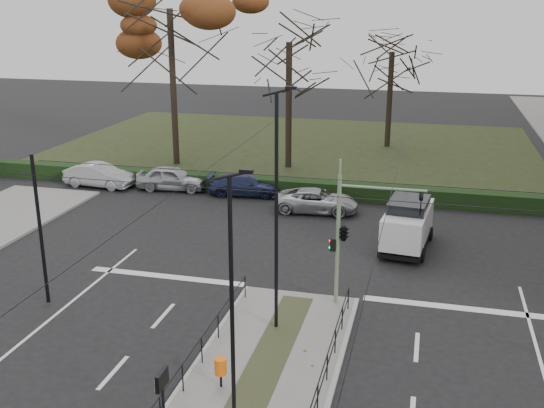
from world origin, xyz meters
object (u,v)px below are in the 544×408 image
at_px(traffic_light, 346,231).
at_px(white_van, 408,223).
at_px(parked_car_second, 99,175).
at_px(streetlamp_median_far, 277,211).
at_px(parked_car_third, 245,185).
at_px(streetlamp_median_near, 233,313).
at_px(bare_tree_center, 392,59).
at_px(info_panel, 162,389).
at_px(parked_car_fourth, 317,201).
at_px(rust_tree, 170,8).
at_px(litter_bin, 221,367).
at_px(parked_car_first, 172,178).
at_px(bare_tree_near, 289,52).

relative_size(traffic_light, white_van, 1.08).
bearing_deg(white_van, parked_car_second, 162.77).
distance_m(streetlamp_median_far, parked_car_third, 17.53).
bearing_deg(streetlamp_median_near, streetlamp_median_far, 93.94).
distance_m(white_van, bare_tree_center, 23.31).
bearing_deg(info_panel, traffic_light, 71.16).
height_order(traffic_light, parked_car_third, traffic_light).
bearing_deg(bare_tree_center, parked_car_fourth, -98.18).
bearing_deg(parked_car_second, rust_tree, -17.08).
height_order(litter_bin, info_panel, info_panel).
relative_size(streetlamp_median_near, white_van, 1.58).
bearing_deg(bare_tree_center, rust_tree, -146.17).
distance_m(litter_bin, parked_car_first, 22.43).
height_order(litter_bin, rust_tree, rust_tree).
bearing_deg(info_panel, parked_car_fourth, 89.49).
xyz_separation_m(streetlamp_median_far, parked_car_third, (-5.94, 16.03, -3.88)).
xyz_separation_m(traffic_light, streetlamp_median_far, (-2.07, -2.53, 1.40)).
bearing_deg(traffic_light, bare_tree_near, 108.40).
distance_m(parked_car_second, white_van, 20.60).
bearing_deg(streetlamp_median_near, parked_car_third, 105.85).
bearing_deg(parked_car_first, streetlamp_median_far, -151.94).
bearing_deg(streetlamp_median_near, litter_bin, 116.64).
relative_size(traffic_light, streetlamp_median_near, 0.68).
bearing_deg(bare_tree_center, parked_car_second, -136.26).
bearing_deg(streetlamp_median_near, parked_car_fourth, 94.21).
relative_size(parked_car_first, white_van, 0.94).
relative_size(parked_car_third, rust_tree, 0.32).
bearing_deg(bare_tree_center, parked_car_third, -115.28).
height_order(parked_car_third, rust_tree, rust_tree).
height_order(litter_bin, parked_car_third, parked_car_third).
distance_m(parked_car_first, parked_car_third, 4.78).
relative_size(traffic_light, info_panel, 2.18).
xyz_separation_m(litter_bin, parked_car_fourth, (-0.30, 17.93, -0.18)).
bearing_deg(rust_tree, parked_car_first, -70.09).
bearing_deg(streetlamp_median_near, bare_tree_near, 100.05).
bearing_deg(streetlamp_median_near, parked_car_second, 125.98).
relative_size(info_panel, parked_car_third, 0.52).
xyz_separation_m(info_panel, parked_car_third, (-4.70, 23.19, -1.34)).
relative_size(parked_car_first, rust_tree, 0.31).
height_order(traffic_light, bare_tree_near, bare_tree_near).
bearing_deg(parked_car_second, streetlamp_median_far, -130.80).
bearing_deg(bare_tree_near, traffic_light, -71.60).
xyz_separation_m(info_panel, parked_car_second, (-14.28, 22.69, -1.25)).
distance_m(info_panel, white_van, 17.46).
height_order(white_van, bare_tree_center, bare_tree_center).
bearing_deg(parked_car_third, white_van, -129.12).
distance_m(traffic_light, parked_car_second, 22.00).
bearing_deg(streetlamp_median_far, parked_car_first, 123.77).
distance_m(parked_car_third, parked_car_fourth, 5.34).
relative_size(traffic_light, litter_bin, 5.34).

